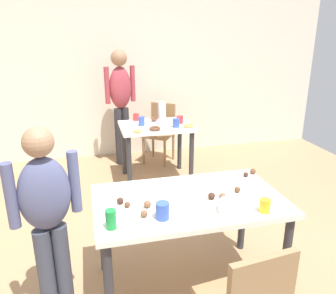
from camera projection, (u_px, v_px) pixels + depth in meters
ground_plane at (184, 286)px, 2.64m from camera, size 6.40×6.40×0.00m
wall_back at (126, 71)px, 5.16m from camera, size 6.40×0.10×2.60m
dining_table_near at (189, 210)px, 2.45m from camera, size 1.34×0.79×0.75m
dining_table_far at (156, 135)px, 4.36m from camera, size 0.91×0.67×0.75m
chair_far_table at (161, 129)px, 5.07m from camera, size 0.56×0.56×0.87m
person_girl_near at (47, 212)px, 2.13m from camera, size 0.45×0.29×1.36m
person_adult_far at (121, 97)px, 4.78m from camera, size 0.45×0.27×1.65m
mixing_bowl at (232, 207)px, 2.22m from camera, size 0.17×0.17×0.08m
soda_can at (111, 219)px, 2.03m from camera, size 0.07×0.07×0.12m
fork_near at (157, 183)px, 2.65m from camera, size 0.17×0.02×0.01m
cup_near_0 at (265, 206)px, 2.22m from camera, size 0.07×0.07×0.09m
cup_near_1 at (162, 211)px, 2.14m from camera, size 0.09×0.09×0.11m
cake_ball_0 at (147, 204)px, 2.28m from camera, size 0.05×0.05×0.05m
cake_ball_1 at (127, 205)px, 2.29m from camera, size 0.04×0.04×0.04m
cake_ball_2 at (223, 202)px, 2.33m from camera, size 0.04×0.04×0.04m
cake_ball_3 at (120, 201)px, 2.33m from camera, size 0.05×0.05×0.05m
cake_ball_4 at (223, 196)px, 2.39m from camera, size 0.05×0.05×0.05m
cake_ball_5 at (212, 196)px, 2.40m from camera, size 0.05×0.05×0.05m
cake_ball_6 at (144, 214)px, 2.17m from camera, size 0.05×0.05×0.05m
cake_ball_7 at (246, 175)px, 2.77m from camera, size 0.04×0.04×0.04m
cake_ball_8 at (237, 189)px, 2.50m from camera, size 0.04×0.04×0.04m
cake_ball_9 at (253, 171)px, 2.82m from camera, size 0.05×0.05×0.05m
pitcher_far at (162, 110)px, 4.56m from camera, size 0.10×0.10×0.24m
cup_far_0 at (136, 117)px, 4.51m from camera, size 0.08×0.08×0.09m
cup_far_1 at (180, 120)px, 4.37m from camera, size 0.09×0.09×0.10m
cup_far_2 at (141, 121)px, 4.26m from camera, size 0.08×0.08×0.12m
cup_far_3 at (176, 123)px, 4.19m from camera, size 0.09×0.09×0.11m
donut_far_0 at (154, 119)px, 4.50m from camera, size 0.13×0.13×0.04m
donut_far_1 at (189, 126)px, 4.21m from camera, size 0.13×0.13×0.04m
donut_far_2 at (155, 129)px, 4.07m from camera, size 0.14×0.14×0.04m
donut_far_3 at (146, 120)px, 4.45m from camera, size 0.14×0.14×0.04m
donut_far_4 at (137, 131)px, 3.98m from camera, size 0.10×0.10×0.03m
donut_far_5 at (161, 121)px, 4.40m from camera, size 0.13×0.13×0.04m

